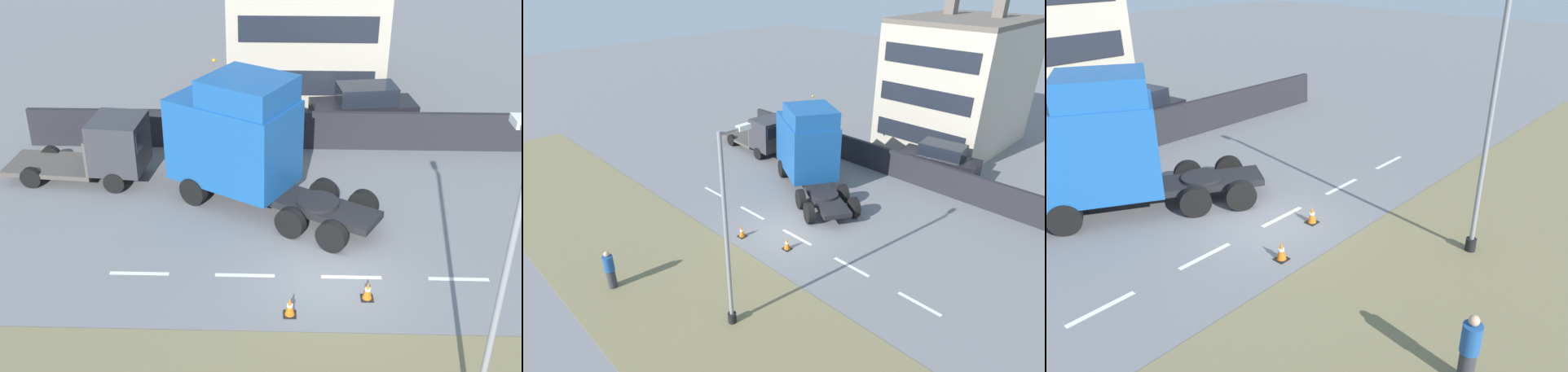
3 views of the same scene
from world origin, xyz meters
The scene contains 12 objects.
ground_plane centered at (0.00, 0.00, 0.00)m, with size 120.00×120.00×0.00m, color slate.
grass_verge centered at (-6.00, 0.00, 0.01)m, with size 7.00×44.00×0.01m.
lane_markings centered at (0.00, -0.70, 0.00)m, with size 0.16×14.60×0.00m.
boundary_wall centered at (9.00, 0.00, 0.82)m, with size 0.25×24.00×1.63m.
building_block centered at (17.07, 0.31, 4.27)m, with size 9.32×7.24×9.62m.
lorry_cab centered at (4.60, 2.86, 2.36)m, with size 5.91×7.52×4.81m.
flatbed_truck centered at (5.95, 7.94, 1.34)m, with size 2.52×5.53×2.54m.
parked_car centered at (10.72, -2.14, 1.05)m, with size 2.35×4.71×2.17m.
lamp_post centered at (-5.51, -2.86, 3.37)m, with size 1.27×0.30×7.21m.
pedestrian centered at (-7.75, 1.98, 0.83)m, with size 0.39×0.39×1.69m.
traffic_cone_lead centered at (-1.78, 1.17, 0.28)m, with size 0.36×0.36×0.58m.
traffic_cone_trailing centered at (-1.01, -1.05, 0.28)m, with size 0.36×0.36×0.58m.
Camera 2 is at (-12.55, -12.48, 11.37)m, focal length 30.00 mm.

